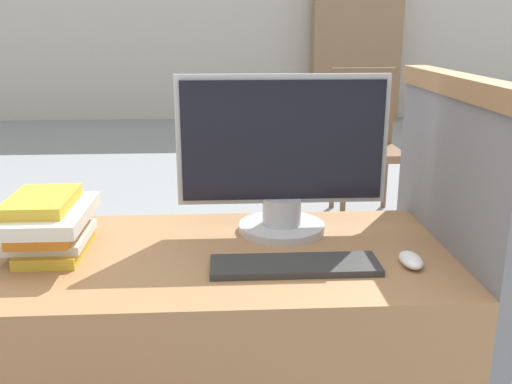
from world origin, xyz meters
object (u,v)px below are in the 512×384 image
at_px(monitor, 281,159).
at_px(mouse, 410,260).
at_px(keyboard, 293,265).
at_px(far_chair, 364,136).
at_px(book_stack, 48,224).

distance_m(monitor, mouse, 0.42).
bearing_deg(monitor, keyboard, -88.80).
xyz_separation_m(monitor, mouse, (0.28, -0.25, -0.19)).
height_order(monitor, keyboard, monitor).
relative_size(monitor, mouse, 5.97).
distance_m(keyboard, far_chair, 2.71).
bearing_deg(keyboard, far_chair, 72.76).
bearing_deg(mouse, keyboard, -179.74).
height_order(keyboard, book_stack, book_stack).
height_order(mouse, far_chair, far_chair).
xyz_separation_m(mouse, book_stack, (-0.86, 0.13, 0.06)).
bearing_deg(monitor, book_stack, -167.85).
height_order(monitor, mouse, monitor).
height_order(book_stack, far_chair, far_chair).
distance_m(monitor, far_chair, 2.49).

